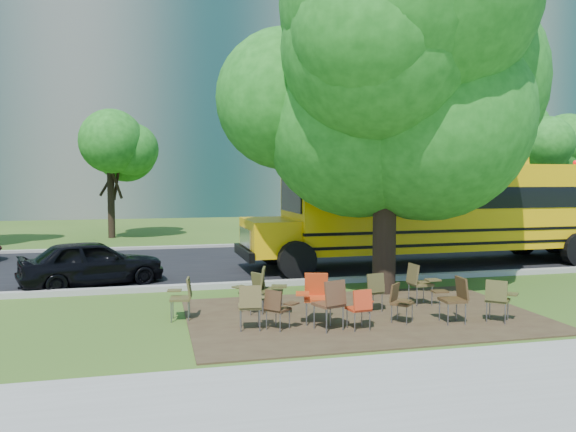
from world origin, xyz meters
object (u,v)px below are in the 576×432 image
object	(u,v)px
chair_5	(399,299)
chair_8	(183,294)
chair_7	(499,296)
chair_3	(315,293)
chair_12	(419,280)
chair_9	(253,289)
chair_0	(251,302)
chair_2	(332,299)
chair_4	(361,305)
chair_1	(278,306)
black_car	(92,263)
main_tree	(386,78)
school_bus	(464,207)
chair_6	(455,295)
chair_11	(373,288)
chair_10	(269,286)

from	to	relation	value
chair_5	chair_8	xyz separation A→B (m)	(-4.03, 1.25, 0.05)
chair_5	chair_7	size ratio (longest dim) A/B	0.89
chair_3	chair_8	distance (m)	2.60
chair_7	chair_12	world-z (taller)	chair_12
chair_8	chair_9	world-z (taller)	chair_8
chair_0	chair_2	world-z (taller)	chair_2
chair_4	chair_7	distance (m)	2.77
chair_9	chair_8	bearing A→B (deg)	69.53
chair_1	chair_4	bearing A→B (deg)	34.35
chair_4	chair_12	xyz separation A→B (m)	(1.95, 1.59, 0.09)
chair_4	chair_8	size ratio (longest dim) A/B	0.93
chair_0	chair_3	size ratio (longest dim) A/B	0.90
chair_12	chair_0	bearing A→B (deg)	-76.07
chair_0	black_car	bearing A→B (deg)	129.25
main_tree	chair_12	xyz separation A→B (m)	(0.21, -1.42, -4.58)
school_bus	chair_7	xyz separation A→B (m)	(-3.32, -6.84, -1.32)
main_tree	chair_12	distance (m)	4.80
chair_4	chair_12	world-z (taller)	chair_12
chair_0	chair_2	size ratio (longest dim) A/B	0.90
chair_2	chair_6	world-z (taller)	chair_2
school_bus	chair_12	world-z (taller)	school_bus
main_tree	chair_3	world-z (taller)	main_tree
chair_5	black_car	world-z (taller)	black_car
chair_7	chair_11	bearing A→B (deg)	-171.29
chair_1	chair_9	size ratio (longest dim) A/B	0.93
chair_1	chair_3	xyz separation A→B (m)	(0.80, 0.33, 0.12)
main_tree	chair_11	distance (m)	5.05
chair_6	chair_12	size ratio (longest dim) A/B	0.98
chair_3	chair_6	distance (m)	2.68
chair_0	black_car	xyz separation A→B (m)	(-3.27, 5.18, 0.07)
chair_7	chair_10	bearing A→B (deg)	-160.12
chair_6	chair_9	xyz separation A→B (m)	(-3.62, 1.73, -0.04)
chair_6	black_car	distance (m)	9.06
main_tree	chair_3	bearing A→B (deg)	-135.88
chair_7	chair_8	world-z (taller)	chair_7
chair_0	chair_3	world-z (taller)	chair_3
chair_11	chair_12	bearing A→B (deg)	4.77
chair_2	chair_9	xyz separation A→B (m)	(-1.16, 1.70, -0.08)
chair_1	chair_3	distance (m)	0.88
chair_2	chair_4	world-z (taller)	chair_2
chair_6	black_car	size ratio (longest dim) A/B	0.25
school_bus	chair_1	bearing A→B (deg)	-141.23
chair_2	chair_10	xyz separation A→B (m)	(-0.85, 1.53, 0.00)
chair_4	chair_11	distance (m)	1.45
chair_2	chair_5	size ratio (longest dim) A/B	1.26
main_tree	chair_3	size ratio (longest dim) A/B	9.02
chair_7	chair_8	size ratio (longest dim) A/B	1.02
chair_7	black_car	xyz separation A→B (m)	(-7.98, 5.75, 0.08)
chair_4	chair_12	distance (m)	2.52
chair_3	chair_12	xyz separation A→B (m)	(2.63, 0.92, -0.03)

